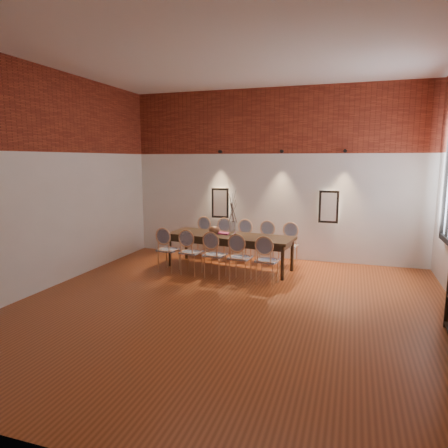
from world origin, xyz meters
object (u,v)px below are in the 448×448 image
(chair_far_b, at_px, (221,239))
(bowl, at_px, (214,230))
(chair_near_e, at_px, (267,260))
(chair_near_b, at_px, (191,252))
(dining_table, at_px, (230,252))
(chair_near_d, at_px, (240,257))
(vase, at_px, (232,228))
(chair_near_a, at_px, (169,249))
(chair_far_e, at_px, (288,246))
(chair_far_a, at_px, (200,238))
(chair_far_d, at_px, (264,243))
(chair_far_c, at_px, (242,241))
(book, at_px, (223,233))
(chair_near_c, at_px, (215,255))

(chair_far_b, distance_m, bowl, 0.88)
(chair_near_e, bearing_deg, chair_near_b, 180.00)
(dining_table, height_order, chair_near_d, chair_near_d)
(chair_near_d, distance_m, vase, 0.97)
(chair_near_a, xyz_separation_m, chair_near_b, (0.55, -0.06, 0.00))
(chair_near_a, relative_size, chair_far_e, 1.00)
(chair_near_e, distance_m, vase, 1.34)
(chair_far_a, height_order, chair_far_d, same)
(chair_near_e, height_order, chair_far_c, same)
(chair_near_d, height_order, chair_far_a, same)
(bowl, relative_size, book, 0.92)
(chair_near_a, xyz_separation_m, vase, (1.24, 0.58, 0.43))
(chair_far_d, bearing_deg, chair_near_c, 69.13)
(chair_far_e, bearing_deg, chair_far_d, 0.00)
(chair_near_d, bearing_deg, chair_near_c, 180.00)
(dining_table, xyz_separation_m, chair_near_d, (0.46, -0.78, 0.09))
(chair_far_e, bearing_deg, vase, 34.78)
(chair_near_a, distance_m, chair_near_d, 1.65)
(chair_near_e, bearing_deg, chair_near_d, -180.00)
(book, bearing_deg, vase, -17.29)
(chair_far_c, relative_size, book, 3.62)
(chair_near_d, relative_size, chair_far_b, 1.00)
(chair_near_c, xyz_separation_m, chair_far_e, (1.26, 1.31, 0.00))
(chair_near_a, xyz_separation_m, chair_far_e, (2.36, 1.18, 0.00))
(dining_table, xyz_separation_m, chair_far_d, (0.63, 0.65, 0.09))
(chair_far_c, bearing_deg, bowl, 65.89)
(chair_far_a, xyz_separation_m, bowl, (0.66, -0.86, 0.37))
(chair_near_c, xyz_separation_m, chair_far_b, (-0.38, 1.50, 0.00))
(chair_near_e, relative_size, chair_far_d, 1.00)
(dining_table, xyz_separation_m, book, (-0.16, 0.06, 0.39))
(chair_far_a, relative_size, book, 3.62)
(chair_far_c, xyz_separation_m, bowl, (-0.43, -0.73, 0.37))
(vase, height_order, bowl, vase)
(chair_near_c, height_order, chair_far_c, same)
(chair_near_a, distance_m, chair_near_b, 0.55)
(chair_near_c, relative_size, chair_near_d, 1.00)
(dining_table, bearing_deg, chair_near_e, -33.26)
(chair_near_d, xyz_separation_m, chair_far_d, (0.17, 1.44, 0.00))
(chair_near_e, height_order, bowl, chair_near_e)
(chair_near_a, height_order, chair_near_b, same)
(chair_near_c, xyz_separation_m, chair_far_a, (-0.93, 1.56, 0.00))
(chair_near_e, bearing_deg, chair_near_a, -180.00)
(book, bearing_deg, chair_near_a, -147.36)
(chair_far_a, height_order, vase, vase)
(chair_near_e, xyz_separation_m, chair_far_d, (-0.38, 1.50, 0.00))
(chair_near_c, height_order, chair_far_a, same)
(chair_far_e, bearing_deg, book, 28.15)
(chair_near_c, bearing_deg, chair_near_e, 0.00)
(chair_far_d, bearing_deg, book, 43.38)
(chair_near_e, distance_m, chair_far_d, 1.55)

